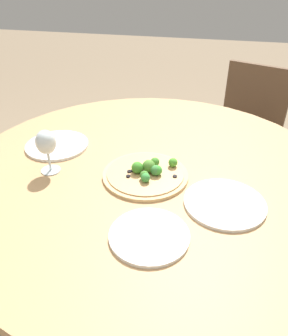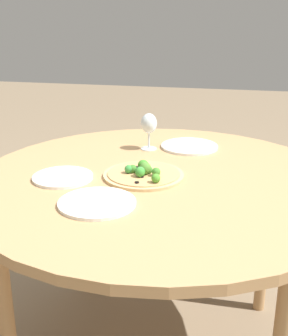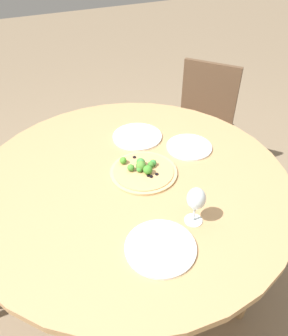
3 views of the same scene
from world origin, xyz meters
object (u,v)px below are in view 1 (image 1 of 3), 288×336
wine_glass (46,144)px  plate_near (149,235)px  pizza (146,173)px  plate_far (57,145)px  plate_side (225,203)px  chair_2 (244,133)px

wine_glass → plate_near: size_ratio=0.72×
pizza → plate_far: 0.39m
pizza → wine_glass: (-0.04, 0.31, 0.09)m
pizza → plate_side: size_ratio=1.19×
pizza → plate_far: size_ratio=1.20×
plate_far → plate_side: size_ratio=1.00×
chair_2 → wine_glass: (-1.07, 0.69, 0.40)m
pizza → plate_near: (-0.27, -0.07, -0.01)m
pizza → plate_near: 0.28m
pizza → wine_glass: size_ratio=1.88×
chair_2 → pizza: 1.14m
wine_glass → plate_near: bearing=-120.2°
wine_glass → plate_side: bearing=-94.8°
chair_2 → plate_side: bearing=-75.0°
chair_2 → pizza: size_ratio=3.03×
wine_glass → plate_side: 0.58m
plate_far → chair_2: bearing=-39.4°
plate_far → plate_side: same height
chair_2 → pizza: (-1.02, 0.38, 0.31)m
plate_near → plate_side: (0.18, -0.18, 0.00)m
chair_2 → pizza: bearing=-88.9°
pizza → plate_near: bearing=-165.0°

